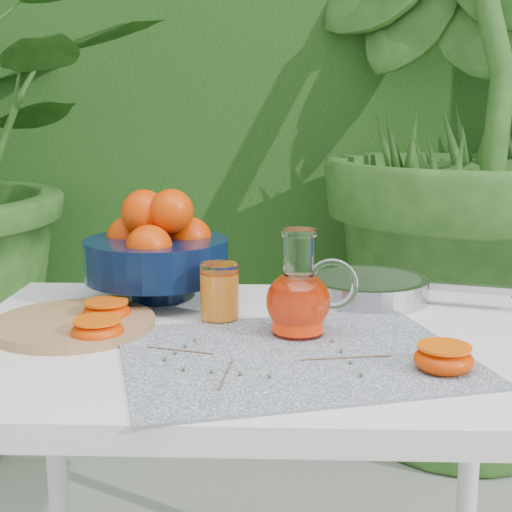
{
  "coord_description": "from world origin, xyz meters",
  "views": [
    {
      "loc": [
        0.14,
        -1.17,
        1.12
      ],
      "look_at": [
        0.1,
        -0.02,
        0.88
      ],
      "focal_mm": 50.0,
      "sensor_mm": 36.0,
      "label": 1
    }
  ],
  "objects_px": {
    "juice_pitcher": "(300,298)",
    "saute_pan": "(368,287)",
    "cutting_board": "(74,324)",
    "fruit_bowl": "(157,249)",
    "white_table": "(256,382)"
  },
  "relations": [
    {
      "from": "juice_pitcher",
      "to": "saute_pan",
      "type": "height_order",
      "value": "juice_pitcher"
    },
    {
      "from": "cutting_board",
      "to": "fruit_bowl",
      "type": "distance_m",
      "value": 0.24
    },
    {
      "from": "fruit_bowl",
      "to": "juice_pitcher",
      "type": "distance_m",
      "value": 0.35
    },
    {
      "from": "white_table",
      "to": "juice_pitcher",
      "type": "distance_m",
      "value": 0.16
    },
    {
      "from": "cutting_board",
      "to": "saute_pan",
      "type": "relative_size",
      "value": 0.62
    },
    {
      "from": "white_table",
      "to": "cutting_board",
      "type": "distance_m",
      "value": 0.32
    },
    {
      "from": "white_table",
      "to": "juice_pitcher",
      "type": "height_order",
      "value": "juice_pitcher"
    },
    {
      "from": "fruit_bowl",
      "to": "saute_pan",
      "type": "distance_m",
      "value": 0.42
    },
    {
      "from": "white_table",
      "to": "cutting_board",
      "type": "relative_size",
      "value": 3.64
    },
    {
      "from": "fruit_bowl",
      "to": "saute_pan",
      "type": "bearing_deg",
      "value": 2.11
    },
    {
      "from": "juice_pitcher",
      "to": "fruit_bowl",
      "type": "bearing_deg",
      "value": 140.81
    },
    {
      "from": "juice_pitcher",
      "to": "saute_pan",
      "type": "xyz_separation_m",
      "value": [
        0.14,
        0.24,
        -0.04
      ]
    },
    {
      "from": "white_table",
      "to": "juice_pitcher",
      "type": "bearing_deg",
      "value": -2.1
    },
    {
      "from": "fruit_bowl",
      "to": "saute_pan",
      "type": "xyz_separation_m",
      "value": [
        0.41,
        0.02,
        -0.08
      ]
    },
    {
      "from": "fruit_bowl",
      "to": "juice_pitcher",
      "type": "xyz_separation_m",
      "value": [
        0.27,
        -0.22,
        -0.04
      ]
    }
  ]
}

